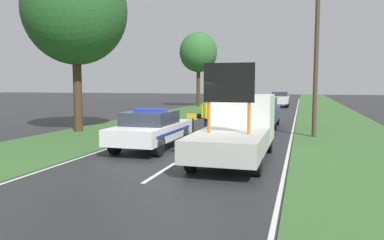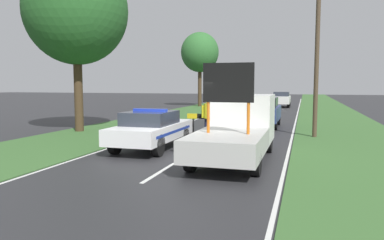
# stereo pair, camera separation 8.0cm
# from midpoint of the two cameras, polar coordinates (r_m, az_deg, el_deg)

# --- Properties ---
(ground_plane) EXTENTS (160.00, 160.00, 0.00)m
(ground_plane) POSITION_cam_midpoint_polar(r_m,az_deg,el_deg) (12.45, -1.51, -5.81)
(ground_plane) COLOR #28282B
(lane_markings) EXTENTS (6.70, 69.43, 0.01)m
(lane_markings) POSITION_cam_midpoint_polar(r_m,az_deg,el_deg) (30.00, 9.13, 0.78)
(lane_markings) COLOR silver
(lane_markings) RESTS_ON ground
(grass_verge_left) EXTENTS (4.91, 120.00, 0.03)m
(grass_verge_left) POSITION_cam_midpoint_polar(r_m,az_deg,el_deg) (33.13, -0.53, 1.31)
(grass_verge_left) COLOR #38602D
(grass_verge_left) RESTS_ON ground
(grass_verge_right) EXTENTS (4.91, 120.00, 0.03)m
(grass_verge_right) POSITION_cam_midpoint_polar(r_m,az_deg,el_deg) (31.78, 20.12, 0.79)
(grass_verge_right) COLOR #38602D
(grass_verge_right) RESTS_ON ground
(police_car) EXTENTS (1.86, 4.58, 1.53)m
(police_car) POSITION_cam_midpoint_polar(r_m,az_deg,el_deg) (14.19, -6.35, -1.34)
(police_car) COLOR white
(police_car) RESTS_ON ground
(work_truck) EXTENTS (2.06, 5.76, 3.04)m
(work_truck) POSITION_cam_midpoint_polar(r_m,az_deg,el_deg) (12.56, 6.87, -1.02)
(work_truck) COLOR white
(work_truck) RESTS_ON ground
(road_barrier) EXTENTS (2.98, 0.08, 1.02)m
(road_barrier) POSITION_cam_midpoint_polar(r_m,az_deg,el_deg) (17.73, 3.71, 0.31)
(road_barrier) COLOR black
(road_barrier) RESTS_ON ground
(police_officer) EXTENTS (0.64, 0.41, 1.78)m
(police_officer) POSITION_cam_midpoint_polar(r_m,az_deg,el_deg) (17.03, 2.31, 0.85)
(police_officer) COLOR #191E38
(police_officer) RESTS_ON ground
(pedestrian_civilian) EXTENTS (0.61, 0.39, 1.71)m
(pedestrian_civilian) POSITION_cam_midpoint_polar(r_m,az_deg,el_deg) (16.72, 4.39, 0.56)
(pedestrian_civilian) COLOR brown
(pedestrian_civilian) RESTS_ON ground
(traffic_cone_near_police) EXTENTS (0.34, 0.34, 0.48)m
(traffic_cone_near_police) POSITION_cam_midpoint_polar(r_m,az_deg,el_deg) (17.68, 9.17, -1.73)
(traffic_cone_near_police) COLOR black
(traffic_cone_near_police) RESTS_ON ground
(traffic_cone_centre_front) EXTENTS (0.51, 0.51, 0.70)m
(traffic_cone_centre_front) POSITION_cam_midpoint_polar(r_m,az_deg,el_deg) (18.53, 6.26, -1.02)
(traffic_cone_centre_front) COLOR black
(traffic_cone_centre_front) RESTS_ON ground
(traffic_cone_near_truck) EXTENTS (0.36, 0.36, 0.51)m
(traffic_cone_near_truck) POSITION_cam_midpoint_polar(r_m,az_deg,el_deg) (18.62, 9.65, -1.34)
(traffic_cone_near_truck) COLOR black
(traffic_cone_near_truck) RESTS_ON ground
(traffic_cone_behind_barrier) EXTENTS (0.36, 0.36, 0.50)m
(traffic_cone_behind_barrier) POSITION_cam_midpoint_polar(r_m,az_deg,el_deg) (16.73, -1.81, -2.04)
(traffic_cone_behind_barrier) COLOR black
(traffic_cone_behind_barrier) RESTS_ON ground
(traffic_cone_lane_edge) EXTENTS (0.50, 0.50, 0.69)m
(traffic_cone_lane_edge) POSITION_cam_midpoint_polar(r_m,az_deg,el_deg) (16.33, 5.88, -1.91)
(traffic_cone_lane_edge) COLOR black
(traffic_cone_lane_edge) RESTS_ON ground
(queued_car_hatch_blue) EXTENTS (1.88, 4.23, 1.69)m
(queued_car_hatch_blue) POSITION_cam_midpoint_polar(r_m,az_deg,el_deg) (21.70, 10.40, 1.29)
(queued_car_hatch_blue) COLOR navy
(queued_car_hatch_blue) RESTS_ON ground
(queued_car_sedan_silver) EXTENTS (1.80, 4.62, 1.61)m
(queued_car_sedan_silver) POSITION_cam_midpoint_polar(r_m,az_deg,el_deg) (29.31, 5.67, 2.33)
(queued_car_sedan_silver) COLOR #B2B2B7
(queued_car_sedan_silver) RESTS_ON ground
(queued_car_sedan_black) EXTENTS (1.94, 4.58, 1.45)m
(queued_car_sedan_black) POSITION_cam_midpoint_polar(r_m,az_deg,el_deg) (35.59, 7.50, 2.72)
(queued_car_sedan_black) COLOR black
(queued_car_sedan_black) RESTS_ON ground
(queued_car_van_white) EXTENTS (1.77, 4.19, 1.61)m
(queued_car_van_white) POSITION_cam_midpoint_polar(r_m,az_deg,el_deg) (40.94, 13.21, 3.14)
(queued_car_van_white) COLOR silver
(queued_car_van_white) RESTS_ON ground
(roadside_tree_near_left) EXTENTS (4.06, 4.06, 7.98)m
(roadside_tree_near_left) POSITION_cam_midpoint_polar(r_m,az_deg,el_deg) (40.86, 0.92, 10.24)
(roadside_tree_near_left) COLOR #42301E
(roadside_tree_near_left) RESTS_ON ground
(roadside_tree_near_right) EXTENTS (5.15, 5.15, 8.82)m
(roadside_tree_near_right) POSITION_cam_midpoint_polar(r_m,az_deg,el_deg) (20.28, -17.47, 15.62)
(roadside_tree_near_right) COLOR #42301E
(roadside_tree_near_right) RESTS_ON ground
(utility_pole) EXTENTS (1.20, 0.20, 8.04)m
(utility_pole) POSITION_cam_midpoint_polar(r_m,az_deg,el_deg) (18.00, 18.33, 10.64)
(utility_pole) COLOR #473828
(utility_pole) RESTS_ON ground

